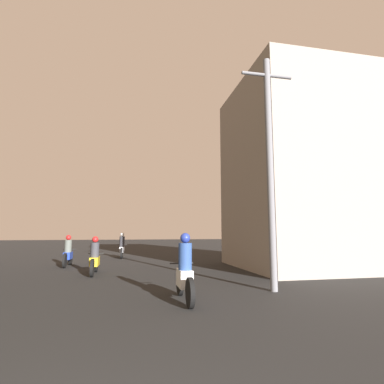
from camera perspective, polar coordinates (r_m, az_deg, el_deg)
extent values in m
cylinder|color=black|center=(8.15, -2.32, -16.82)|extent=(0.10, 0.65, 0.65)
cylinder|color=black|center=(6.84, -0.37, -18.64)|extent=(0.10, 0.65, 0.65)
cube|color=silver|center=(7.46, -1.43, -16.10)|extent=(0.30, 0.71, 0.41)
cylinder|color=black|center=(7.85, -2.01, -13.41)|extent=(0.60, 0.04, 0.04)
cylinder|color=navy|center=(7.33, -1.31, -12.15)|extent=(0.32, 0.32, 0.63)
sphere|color=navy|center=(7.31, -1.30, -8.74)|extent=(0.24, 0.24, 0.24)
cylinder|color=black|center=(13.17, -17.75, -12.89)|extent=(0.10, 0.65, 0.65)
cylinder|color=black|center=(11.80, -18.47, -13.54)|extent=(0.10, 0.65, 0.65)
cube|color=gold|center=(12.47, -18.06, -12.44)|extent=(0.30, 0.91, 0.33)
cylinder|color=black|center=(12.89, -17.79, -11.09)|extent=(0.60, 0.04, 0.04)
cylinder|color=#2D2D33|center=(12.35, -18.02, -10.43)|extent=(0.32, 0.32, 0.56)
sphere|color=#A51919|center=(12.33, -17.95, -8.59)|extent=(0.24, 0.24, 0.24)
cylinder|color=black|center=(16.34, -22.14, -11.56)|extent=(0.10, 0.66, 0.66)
cylinder|color=black|center=(15.03, -23.07, -11.92)|extent=(0.10, 0.66, 0.66)
cube|color=#1E389E|center=(15.67, -22.56, -11.13)|extent=(0.30, 0.79, 0.33)
cylinder|color=black|center=(16.08, -22.22, -10.09)|extent=(0.60, 0.04, 0.04)
cylinder|color=#4C514C|center=(15.57, -22.53, -9.50)|extent=(0.32, 0.32, 0.57)
sphere|color=#A51919|center=(15.55, -22.45, -8.01)|extent=(0.24, 0.24, 0.24)
cylinder|color=black|center=(20.23, -13.19, -11.03)|extent=(0.10, 0.66, 0.66)
cylinder|color=black|center=(18.88, -13.29, -11.30)|extent=(0.10, 0.66, 0.66)
cube|color=#ADADB2|center=(19.55, -13.22, -10.64)|extent=(0.30, 0.82, 0.36)
cylinder|color=black|center=(19.97, -13.16, -9.76)|extent=(0.60, 0.04, 0.04)
cylinder|color=#2D2D33|center=(19.44, -13.18, -9.18)|extent=(0.32, 0.32, 0.64)
sphere|color=silver|center=(19.43, -13.14, -7.88)|extent=(0.24, 0.24, 0.24)
cube|color=gray|center=(15.06, 19.71, 3.15)|extent=(5.78, 6.28, 8.62)
cylinder|color=slate|center=(9.02, 14.64, 4.12)|extent=(0.20, 0.20, 6.85)
cylinder|color=slate|center=(10.01, 14.05, 20.75)|extent=(1.60, 0.10, 0.10)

